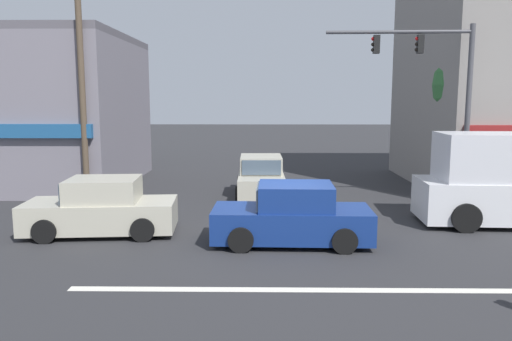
% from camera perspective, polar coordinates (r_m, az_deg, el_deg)
% --- Properties ---
extents(ground_plane, '(120.00, 120.00, 0.00)m').
position_cam_1_polar(ground_plane, '(13.51, 3.48, -7.96)').
color(ground_plane, '#2B2B2D').
extents(lane_marking_stripe, '(9.00, 0.24, 0.01)m').
position_cam_1_polar(lane_marking_stripe, '(10.20, 4.41, -13.44)').
color(lane_marking_stripe, silver).
rests_on(lane_marking_stripe, ground).
extents(building_left_block, '(10.01, 8.35, 6.50)m').
position_cam_1_polar(building_left_block, '(24.62, -25.68, 6.24)').
color(building_left_block, slate).
rests_on(building_left_block, ground).
extents(street_tree, '(3.95, 3.95, 6.26)m').
position_cam_1_polar(street_tree, '(21.30, 24.84, 8.84)').
color(street_tree, '#4C3823').
rests_on(street_tree, ground).
extents(utility_pole_near_left, '(1.40, 0.22, 8.13)m').
position_cam_1_polar(utility_pole_near_left, '(18.96, -19.27, 9.14)').
color(utility_pole_near_left, brown).
rests_on(utility_pole_near_left, ground).
extents(traffic_light_mast, '(4.89, 0.33, 6.20)m').
position_cam_1_polar(traffic_light_mast, '(18.02, 20.25, 9.04)').
color(traffic_light_mast, '#47474C').
rests_on(traffic_light_mast, ground).
extents(sedan_crossing_center, '(4.22, 2.13, 1.58)m').
position_cam_1_polar(sedan_crossing_center, '(14.59, -17.24, -4.23)').
color(sedan_crossing_center, '#B7B29E').
rests_on(sedan_crossing_center, ground).
extents(sedan_crossing_rightbound, '(1.94, 4.13, 1.58)m').
position_cam_1_polar(sedan_crossing_rightbound, '(19.18, 0.58, -0.93)').
color(sedan_crossing_rightbound, '#B7B29E').
rests_on(sedan_crossing_rightbound, ground).
extents(box_truck_parked_curbside, '(5.69, 2.45, 2.75)m').
position_cam_1_polar(box_truck_parked_curbside, '(16.67, 26.89, -1.34)').
color(box_truck_parked_curbside, silver).
rests_on(box_truck_parked_curbside, ground).
extents(sedan_approaching_near, '(4.14, 1.96, 1.58)m').
position_cam_1_polar(sedan_approaching_near, '(13.08, 4.17, -5.30)').
color(sedan_approaching_near, navy).
rests_on(sedan_approaching_near, ground).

